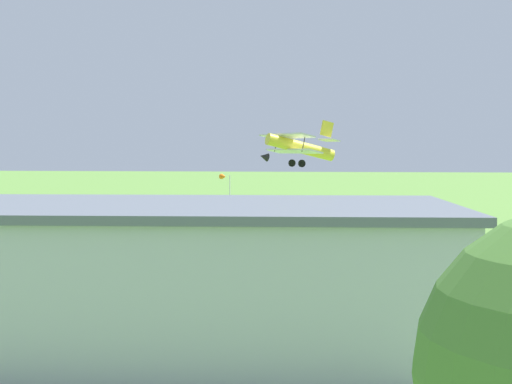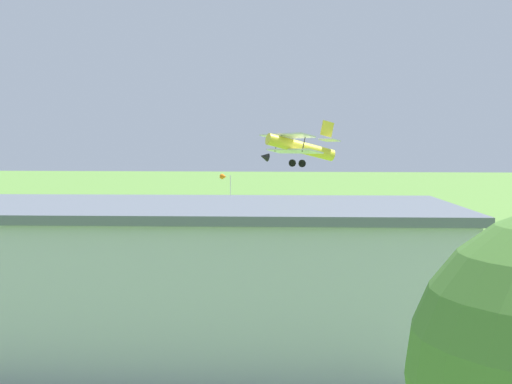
# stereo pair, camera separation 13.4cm
# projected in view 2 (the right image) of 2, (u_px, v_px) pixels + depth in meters

# --- Properties ---
(ground_plane) EXTENTS (400.00, 400.00, 0.00)m
(ground_plane) POSITION_uv_depth(u_px,v_px,m) (255.00, 237.00, 67.75)
(ground_plane) COLOR #568438
(hangar) EXTENTS (30.31, 13.01, 6.13)m
(hangar) POSITION_uv_depth(u_px,v_px,m) (99.00, 275.00, 29.87)
(hangar) COLOR #B7BCC6
(hangar) RESTS_ON ground_plane
(biplane) EXTENTS (7.35, 8.28, 4.07)m
(biplane) POSITION_uv_depth(u_px,v_px,m) (297.00, 146.00, 60.68)
(biplane) COLOR yellow
(person_near_hangar_door) EXTENTS (0.38, 0.38, 1.68)m
(person_near_hangar_door) POSITION_uv_depth(u_px,v_px,m) (362.00, 269.00, 44.60)
(person_near_hangar_door) COLOR #72338C
(person_near_hangar_door) RESTS_ON ground_plane
(person_watching_takeoff) EXTENTS (0.49, 0.49, 1.74)m
(person_watching_takeoff) POSITION_uv_depth(u_px,v_px,m) (158.00, 265.00, 46.13)
(person_watching_takeoff) COLOR #3F3F47
(person_watching_takeoff) RESTS_ON ground_plane
(person_beside_truck) EXTENTS (0.50, 0.50, 1.58)m
(person_beside_truck) POSITION_uv_depth(u_px,v_px,m) (64.00, 265.00, 46.64)
(person_beside_truck) COLOR #33723F
(person_beside_truck) RESTS_ON ground_plane
(windsock) EXTENTS (1.34, 1.43, 5.71)m
(windsock) POSITION_uv_depth(u_px,v_px,m) (225.00, 180.00, 77.63)
(windsock) COLOR silver
(windsock) RESTS_ON ground_plane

